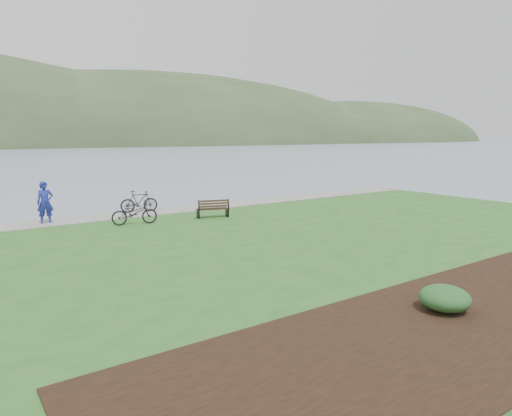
% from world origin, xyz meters
% --- Properties ---
extents(ground, '(600.00, 600.00, 0.00)m').
position_xyz_m(ground, '(0.00, 0.00, 0.00)').
color(ground, gray).
rests_on(ground, ground).
extents(lawn, '(34.00, 20.00, 0.40)m').
position_xyz_m(lawn, '(0.00, -2.00, 0.20)').
color(lawn, '#275A20').
rests_on(lawn, ground).
extents(shoreline_path, '(34.00, 2.20, 0.03)m').
position_xyz_m(shoreline_path, '(0.00, 6.90, 0.42)').
color(shoreline_path, gray).
rests_on(shoreline_path, lawn).
extents(far_hillside, '(580.00, 80.00, 38.00)m').
position_xyz_m(far_hillside, '(20.00, 170.00, 0.00)').
color(far_hillside, '#314A2A').
rests_on(far_hillside, ground).
extents(park_bench, '(1.57, 0.98, 0.91)m').
position_xyz_m(park_bench, '(0.56, 3.76, 0.85)').
color(park_bench, black).
rests_on(park_bench, lawn).
extents(person, '(0.82, 0.58, 2.20)m').
position_xyz_m(person, '(-6.22, 6.64, 1.50)').
color(person, navy).
rests_on(person, lawn).
extents(bicycle_a, '(1.07, 2.05, 1.02)m').
position_xyz_m(bicycle_a, '(-3.08, 4.27, 0.91)').
color(bicycle_a, black).
rests_on(bicycle_a, lawn).
extents(bicycle_b, '(0.96, 1.91, 1.11)m').
position_xyz_m(bicycle_b, '(-1.77, 7.20, 0.95)').
color(bicycle_b, black).
rests_on(bicycle_b, lawn).
extents(shrub_0, '(1.10, 1.10, 0.55)m').
position_xyz_m(shrub_0, '(-1.02, -9.31, 0.72)').
color(shrub_0, '#1E4C21').
rests_on(shrub_0, garden_bed).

